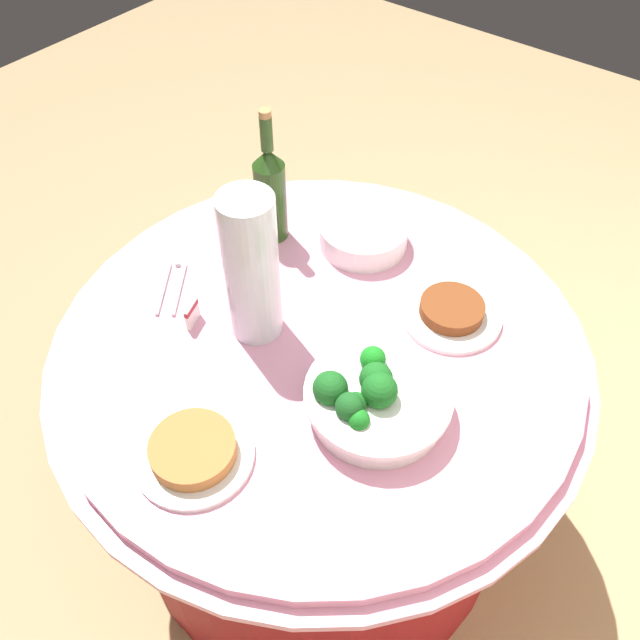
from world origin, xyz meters
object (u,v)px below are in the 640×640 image
at_px(broccoli_bowl, 374,398).
at_px(label_placard_front, 192,313).
at_px(wine_bottle, 270,191).
at_px(decorative_fruit_vase, 252,272).
at_px(serving_tongs, 172,287).
at_px(food_plate_stir_fry, 451,312).
at_px(food_plate_peanuts, 195,453).
at_px(plate_stack, 363,234).

relative_size(broccoli_bowl, label_placard_front, 5.09).
xyz_separation_m(wine_bottle, decorative_fruit_vase, (0.25, 0.17, 0.03)).
bearing_deg(label_placard_front, serving_tongs, -111.32).
bearing_deg(serving_tongs, food_plate_stir_fry, 119.98).
bearing_deg(food_plate_stir_fry, label_placard_front, -50.13).
height_order(broccoli_bowl, decorative_fruit_vase, decorative_fruit_vase).
xyz_separation_m(food_plate_stir_fry, food_plate_peanuts, (0.59, -0.19, 0.00)).
distance_m(plate_stack, label_placard_front, 0.45).
distance_m(wine_bottle, food_plate_stir_fry, 0.49).
bearing_deg(food_plate_stir_fry, decorative_fruit_vase, -48.04).
xyz_separation_m(wine_bottle, food_plate_peanuts, (0.56, 0.30, -0.11)).
xyz_separation_m(wine_bottle, label_placard_front, (0.32, 0.06, -0.10)).
distance_m(wine_bottle, serving_tongs, 0.31).
relative_size(plate_stack, decorative_fruit_vase, 0.62).
height_order(broccoli_bowl, plate_stack, broccoli_bowl).
xyz_separation_m(broccoli_bowl, food_plate_stir_fry, (-0.30, -0.01, -0.03)).
bearing_deg(broccoli_bowl, serving_tongs, -89.38).
bearing_deg(decorative_fruit_vase, label_placard_front, -56.48).
xyz_separation_m(broccoli_bowl, plate_stack, (-0.38, -0.30, -0.01)).
xyz_separation_m(broccoli_bowl, label_placard_front, (0.05, -0.43, -0.01)).
height_order(broccoli_bowl, wine_bottle, wine_bottle).
xyz_separation_m(wine_bottle, food_plate_stir_fry, (-0.03, 0.48, -0.11)).
bearing_deg(food_plate_stir_fry, wine_bottle, -86.34).
bearing_deg(label_placard_front, broccoli_bowl, 96.61).
bearing_deg(wine_bottle, food_plate_peanuts, 27.94).
bearing_deg(food_plate_peanuts, broccoli_bowl, 145.55).
relative_size(plate_stack, label_placard_front, 3.82).
bearing_deg(broccoli_bowl, wine_bottle, -119.27).
xyz_separation_m(serving_tongs, food_plate_stir_fry, (-0.31, 0.54, 0.01)).
bearing_deg(label_placard_front, decorative_fruit_vase, 123.52).
relative_size(decorative_fruit_vase, food_plate_peanuts, 1.55).
height_order(decorative_fruit_vase, food_plate_stir_fry, decorative_fruit_vase).
xyz_separation_m(decorative_fruit_vase, serving_tongs, (0.03, -0.23, -0.16)).
bearing_deg(serving_tongs, plate_stack, 147.00).
xyz_separation_m(broccoli_bowl, food_plate_peanuts, (0.28, -0.19, -0.03)).
relative_size(plate_stack, food_plate_peanuts, 0.95).
bearing_deg(food_plate_peanuts, wine_bottle, -152.06).
bearing_deg(serving_tongs, decorative_fruit_vase, 97.92).
bearing_deg(wine_bottle, serving_tongs, -11.74).
distance_m(broccoli_bowl, food_plate_peanuts, 0.34).
xyz_separation_m(plate_stack, food_plate_stir_fry, (0.08, 0.29, -0.01)).
relative_size(serving_tongs, label_placard_front, 2.82).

